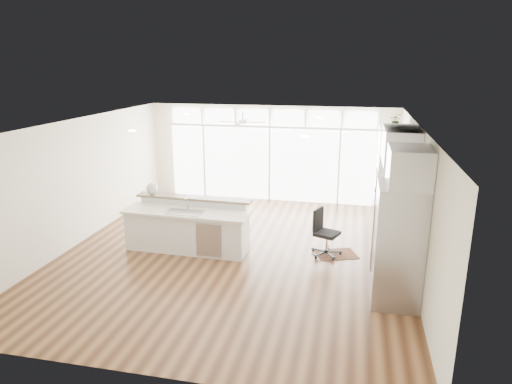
# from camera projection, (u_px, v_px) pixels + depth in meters

# --- Properties ---
(floor) EXTENTS (7.00, 8.00, 0.02)m
(floor) POSITION_uv_depth(u_px,v_px,m) (235.00, 253.00, 9.55)
(floor) COLOR #482916
(floor) RESTS_ON ground
(ceiling) EXTENTS (7.00, 8.00, 0.02)m
(ceiling) POSITION_uv_depth(u_px,v_px,m) (233.00, 124.00, 8.81)
(ceiling) COLOR silver
(ceiling) RESTS_ON wall_back
(wall_back) EXTENTS (7.00, 0.04, 2.70)m
(wall_back) POSITION_uv_depth(u_px,v_px,m) (270.00, 154.00, 12.94)
(wall_back) COLOR white
(wall_back) RESTS_ON floor
(wall_front) EXTENTS (7.00, 0.04, 2.70)m
(wall_front) POSITION_uv_depth(u_px,v_px,m) (147.00, 280.00, 5.42)
(wall_front) COLOR white
(wall_front) RESTS_ON floor
(wall_left) EXTENTS (0.04, 8.00, 2.70)m
(wall_left) POSITION_uv_depth(u_px,v_px,m) (78.00, 182.00, 9.90)
(wall_left) COLOR white
(wall_left) RESTS_ON floor
(wall_right) EXTENTS (0.04, 8.00, 2.70)m
(wall_right) POSITION_uv_depth(u_px,v_px,m) (416.00, 202.00, 8.46)
(wall_right) COLOR white
(wall_right) RESTS_ON floor
(glass_wall) EXTENTS (5.80, 0.06, 2.08)m
(glass_wall) POSITION_uv_depth(u_px,v_px,m) (270.00, 164.00, 12.97)
(glass_wall) COLOR white
(glass_wall) RESTS_ON wall_back
(transom_row) EXTENTS (5.90, 0.06, 0.40)m
(transom_row) POSITION_uv_depth(u_px,v_px,m) (270.00, 117.00, 12.60)
(transom_row) COLOR white
(transom_row) RESTS_ON wall_back
(desk_window) EXTENTS (0.04, 0.85, 0.85)m
(desk_window) POSITION_uv_depth(u_px,v_px,m) (413.00, 187.00, 8.70)
(desk_window) COLOR silver
(desk_window) RESTS_ON wall_right
(ceiling_fan) EXTENTS (1.16, 1.16, 0.32)m
(ceiling_fan) POSITION_uv_depth(u_px,v_px,m) (243.00, 118.00, 11.61)
(ceiling_fan) COLOR white
(ceiling_fan) RESTS_ON ceiling
(recessed_lights) EXTENTS (3.40, 3.00, 0.02)m
(recessed_lights) POSITION_uv_depth(u_px,v_px,m) (236.00, 124.00, 9.00)
(recessed_lights) COLOR white
(recessed_lights) RESTS_ON ceiling
(oven_cabinet) EXTENTS (0.64, 1.20, 2.50)m
(oven_cabinet) POSITION_uv_depth(u_px,v_px,m) (391.00, 182.00, 10.25)
(oven_cabinet) COLOR white
(oven_cabinet) RESTS_ON floor
(desk_nook) EXTENTS (0.72, 1.30, 0.76)m
(desk_nook) POSITION_uv_depth(u_px,v_px,m) (390.00, 243.00, 9.09)
(desk_nook) COLOR white
(desk_nook) RESTS_ON floor
(upper_cabinets) EXTENTS (0.64, 1.30, 0.64)m
(upper_cabinets) POSITION_uv_depth(u_px,v_px,m) (401.00, 145.00, 8.54)
(upper_cabinets) COLOR white
(upper_cabinets) RESTS_ON wall_right
(refrigerator) EXTENTS (0.76, 0.90, 2.00)m
(refrigerator) POSITION_uv_depth(u_px,v_px,m) (398.00, 245.00, 7.37)
(refrigerator) COLOR #A1A1A6
(refrigerator) RESTS_ON floor
(fridge_cabinet) EXTENTS (0.64, 0.90, 0.60)m
(fridge_cabinet) POSITION_uv_depth(u_px,v_px,m) (410.00, 167.00, 7.00)
(fridge_cabinet) COLOR white
(fridge_cabinet) RESTS_ON wall_right
(framed_photos) EXTENTS (0.06, 0.22, 0.80)m
(framed_photos) POSITION_uv_depth(u_px,v_px,m) (409.00, 186.00, 9.32)
(framed_photos) COLOR black
(framed_photos) RESTS_ON wall_right
(kitchen_island) EXTENTS (2.69, 1.07, 1.06)m
(kitchen_island) POSITION_uv_depth(u_px,v_px,m) (187.00, 226.00, 9.56)
(kitchen_island) COLOR white
(kitchen_island) RESTS_ON floor
(rug) EXTENTS (0.96, 0.83, 0.01)m
(rug) POSITION_uv_depth(u_px,v_px,m) (337.00, 254.00, 9.46)
(rug) COLOR #361B11
(rug) RESTS_ON floor
(office_chair) EXTENTS (0.64, 0.61, 0.96)m
(office_chair) POSITION_uv_depth(u_px,v_px,m) (327.00, 233.00, 9.31)
(office_chair) COLOR black
(office_chair) RESTS_ON floor
(fishbowl) EXTENTS (0.28, 0.28, 0.25)m
(fishbowl) POSITION_uv_depth(u_px,v_px,m) (152.00, 189.00, 9.97)
(fishbowl) COLOR silver
(fishbowl) RESTS_ON kitchen_island
(monitor) EXTENTS (0.09, 0.52, 0.43)m
(monitor) POSITION_uv_depth(u_px,v_px,m) (388.00, 214.00, 8.94)
(monitor) COLOR black
(monitor) RESTS_ON desk_nook
(keyboard) EXTENTS (0.13, 0.30, 0.01)m
(keyboard) POSITION_uv_depth(u_px,v_px,m) (379.00, 224.00, 9.03)
(keyboard) COLOR silver
(keyboard) RESTS_ON desk_nook
(potted_plant) EXTENTS (0.28, 0.31, 0.22)m
(potted_plant) POSITION_uv_depth(u_px,v_px,m) (396.00, 122.00, 9.88)
(potted_plant) COLOR #335424
(potted_plant) RESTS_ON oven_cabinet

